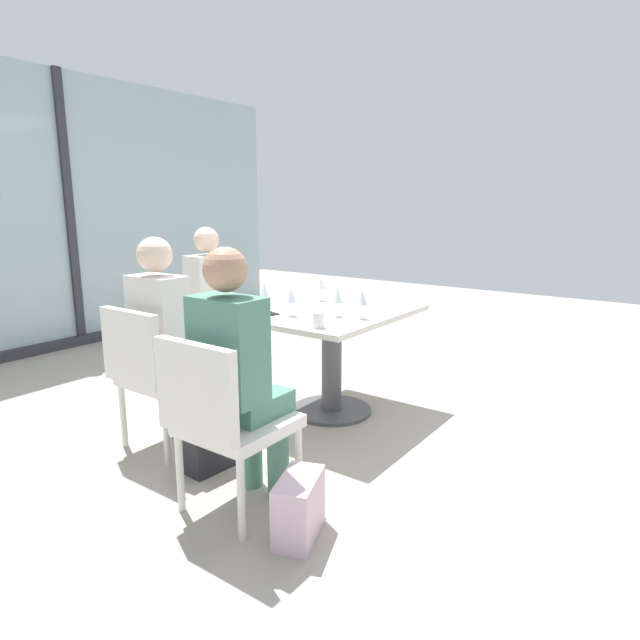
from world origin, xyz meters
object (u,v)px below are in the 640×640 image
(handbag_0, at_px, (250,371))
(person_far_left, at_px, (168,332))
(wine_glass_0, at_px, (321,283))
(cell_phone_on_table, at_px, (269,313))
(chair_side_end, at_px, (223,416))
(wine_glass_3, at_px, (337,296))
(wine_glass_1, at_px, (362,298))
(handbag_2, at_px, (299,507))
(wine_glass_2, at_px, (264,291))
(wine_glass_4, at_px, (291,296))
(dining_table_main, at_px, (332,338))
(chair_far_left, at_px, (155,369))
(person_side_end, at_px, (238,367))
(person_near_window, at_px, (214,298))
(handbag_1, at_px, (211,444))
(chair_near_window, at_px, (206,321))
(coffee_cup, at_px, (318,320))

(handbag_0, bearing_deg, person_far_left, -174.80)
(wine_glass_0, relative_size, cell_phone_on_table, 1.28)
(chair_side_end, bearing_deg, wine_glass_3, 8.84)
(wine_glass_1, bearing_deg, chair_side_end, -178.91)
(wine_glass_0, height_order, handbag_2, wine_glass_0)
(handbag_0, bearing_deg, wine_glass_1, -108.88)
(wine_glass_2, distance_m, wine_glass_4, 0.27)
(wine_glass_4, relative_size, cell_phone_on_table, 1.28)
(dining_table_main, xyz_separation_m, handbag_0, (0.02, 0.80, -0.40))
(chair_far_left, xyz_separation_m, chair_side_end, (-0.26, -0.83, 0.00))
(dining_table_main, distance_m, handbag_2, 1.53)
(dining_table_main, height_order, wine_glass_4, wine_glass_4)
(chair_far_left, bearing_deg, wine_glass_0, -9.67)
(cell_phone_on_table, bearing_deg, chair_side_end, -136.42)
(dining_table_main, distance_m, person_side_end, 1.30)
(dining_table_main, distance_m, chair_far_left, 1.20)
(chair_side_end, bearing_deg, handbag_2, -80.50)
(person_far_left, distance_m, wine_glass_4, 0.79)
(wine_glass_1, bearing_deg, cell_phone_on_table, 110.89)
(handbag_0, bearing_deg, chair_side_end, -152.15)
(person_near_window, relative_size, handbag_1, 4.20)
(person_side_end, height_order, wine_glass_0, person_side_end)
(chair_near_window, bearing_deg, wine_glass_3, -96.20)
(cell_phone_on_table, height_order, handbag_1, cell_phone_on_table)
(wine_glass_1, xyz_separation_m, handbag_1, (-0.96, 0.37, -0.72))
(person_far_left, distance_m, person_side_end, 0.87)
(cell_phone_on_table, bearing_deg, person_far_left, 173.24)
(dining_table_main, bearing_deg, chair_near_window, 90.00)
(person_far_left, xyz_separation_m, cell_phone_on_table, (0.64, -0.23, 0.03))
(wine_glass_3, bearing_deg, handbag_1, 167.14)
(wine_glass_3, relative_size, cell_phone_on_table, 1.28)
(handbag_2, bearing_deg, person_near_window, 34.75)
(wine_glass_3, bearing_deg, coffee_cup, -164.97)
(person_near_window, relative_size, handbag_2, 4.20)
(dining_table_main, distance_m, person_far_left, 1.11)
(person_near_window, xyz_separation_m, coffee_cup, (-0.48, -1.39, 0.08))
(handbag_0, bearing_deg, person_side_end, -149.81)
(person_far_left, distance_m, wine_glass_1, 1.19)
(chair_side_end, height_order, wine_glass_4, wine_glass_4)
(wine_glass_2, bearing_deg, person_near_window, 71.14)
(wine_glass_0, distance_m, wine_glass_4, 0.58)
(wine_glass_3, height_order, wine_glass_4, same)
(chair_near_window, height_order, wine_glass_2, wine_glass_2)
(dining_table_main, height_order, chair_side_end, chair_side_end)
(chair_near_window, xyz_separation_m, person_near_window, (-0.00, -0.11, 0.20))
(chair_side_end, relative_size, wine_glass_4, 4.70)
(wine_glass_3, bearing_deg, person_near_window, 83.28)
(wine_glass_3, relative_size, coffee_cup, 2.06)
(chair_far_left, bearing_deg, wine_glass_2, -8.90)
(person_side_end, height_order, wine_glass_1, person_side_end)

